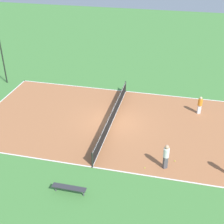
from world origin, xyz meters
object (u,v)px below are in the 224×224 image
(bench, at_px, (69,188))
(tennis_ball_near_net, at_px, (98,146))
(player_center_orange, at_px, (200,104))
(tennis_ball_left_sideline, at_px, (145,168))
(fence_post_back_right, at_px, (3,59))
(player_far_white, at_px, (166,155))
(tennis_net, at_px, (112,116))
(tennis_ball_midcourt, at_px, (175,161))

(bench, distance_m, tennis_ball_near_net, 4.56)
(player_center_orange, relative_size, tennis_ball_left_sideline, 21.70)
(fence_post_back_right, bearing_deg, player_far_white, -119.90)
(tennis_net, distance_m, player_far_white, 6.27)
(player_center_orange, relative_size, tennis_ball_midcourt, 21.70)
(fence_post_back_right, bearing_deg, tennis_ball_midcourt, -116.97)
(fence_post_back_right, bearing_deg, bench, -138.90)
(tennis_ball_left_sideline, bearing_deg, player_center_orange, -23.11)
(bench, distance_m, tennis_ball_midcourt, 6.94)
(player_far_white, bearing_deg, tennis_net, -77.45)
(tennis_net, bearing_deg, fence_post_back_right, 67.80)
(player_center_orange, distance_m, tennis_ball_near_net, 9.13)
(player_far_white, relative_size, tennis_ball_midcourt, 25.32)
(tennis_net, height_order, tennis_ball_near_net, tennis_net)
(tennis_ball_midcourt, bearing_deg, player_far_white, 143.56)
(bench, xyz_separation_m, tennis_ball_near_net, (4.53, -0.39, -0.34))
(tennis_net, bearing_deg, player_far_white, -135.36)
(tennis_net, relative_size, tennis_ball_left_sideline, 157.75)
(player_far_white, relative_size, fence_post_back_right, 0.36)
(tennis_ball_left_sideline, bearing_deg, tennis_ball_near_net, 66.34)
(player_far_white, xyz_separation_m, player_center_orange, (7.32, -2.07, -0.16))
(tennis_net, height_order, player_center_orange, player_center_orange)
(bench, distance_m, fence_post_back_right, 16.74)
(tennis_ball_left_sideline, bearing_deg, fence_post_back_right, 57.20)
(player_center_orange, bearing_deg, tennis_net, 9.43)
(player_far_white, distance_m, player_center_orange, 7.61)
(tennis_ball_left_sideline, xyz_separation_m, tennis_ball_near_net, (1.50, 3.42, 0.00))
(tennis_ball_near_net, bearing_deg, fence_post_back_right, 54.75)
(tennis_net, bearing_deg, player_center_orange, -66.05)
(tennis_ball_left_sideline, height_order, fence_post_back_right, fence_post_back_right)
(bench, xyz_separation_m, tennis_ball_left_sideline, (3.03, -3.80, -0.34))
(player_center_orange, height_order, tennis_ball_midcourt, player_center_orange)
(player_far_white, height_order, tennis_ball_midcourt, player_far_white)
(player_far_white, height_order, fence_post_back_right, fence_post_back_right)
(tennis_ball_left_sideline, bearing_deg, tennis_ball_midcourt, -58.00)
(player_center_orange, relative_size, tennis_ball_near_net, 21.70)
(player_center_orange, bearing_deg, tennis_ball_left_sideline, 52.37)
(bench, height_order, player_center_orange, player_center_orange)
(tennis_ball_midcourt, xyz_separation_m, tennis_ball_near_net, (0.40, 5.18, 0.00))
(tennis_ball_near_net, distance_m, fence_post_back_right, 14.04)
(tennis_net, xyz_separation_m, bench, (-7.82, 0.60, -0.14))
(tennis_ball_midcourt, bearing_deg, tennis_ball_near_net, 85.62)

